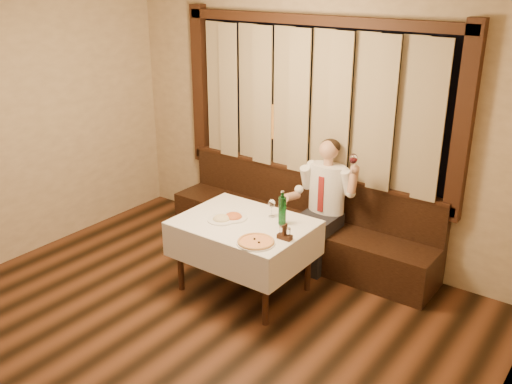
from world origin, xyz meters
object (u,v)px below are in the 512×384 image
Objects in this scene: pasta_red at (233,215)px; cruet_caddy at (285,234)px; pasta_cream at (222,217)px; green_bottle at (282,210)px; banquette at (299,227)px; pizza at (256,242)px; dining_table at (244,231)px; seated_man at (324,195)px.

pasta_red is 0.66m from cruet_caddy.
cruet_caddy is (0.66, -0.09, 0.01)m from pasta_red.
pasta_cream is 0.60m from green_bottle.
green_bottle is at bearing -68.83° from banquette.
banquette is at bearing 82.83° from pasta_red.
banquette is 1.33m from cruet_caddy.
pasta_red is at bearing 148.25° from pizza.
dining_table is at bearing 29.91° from pasta_cream.
green_bottle is at bearing 20.48° from pasta_red.
dining_table is 0.50m from pizza.
pizza is 1.26× the size of pasta_red.
pasta_red is (-0.50, 0.31, 0.02)m from pizza.
green_bottle is 2.34× the size of cruet_caddy.
cruet_caddy is at bearing -52.14° from green_bottle.
pizza is 1.27× the size of pasta_cream.
pasta_red is at bearing 171.40° from cruet_caddy.
green_bottle reaches higher than pizza.
cruet_caddy reaches higher than dining_table.
banquette is 2.29× the size of seated_man.
green_bottle is at bearing 94.84° from pizza.
pasta_red is 0.20× the size of seated_man.
pasta_cream reaches higher than dining_table.
seated_man is at bearing -14.25° from banquette.
seated_man is at bearing 98.75° from cruet_caddy.
banquette is 1.08m from dining_table.
pasta_red is at bearing 60.76° from pasta_cream.
pizza reaches higher than dining_table.
banquette is at bearing 165.75° from seated_man.
pizza is at bearing -89.07° from seated_man.
seated_man reaches higher than pasta_cream.
pasta_red is at bearing -97.17° from banquette.
cruet_caddy is (0.20, -0.26, -0.09)m from green_bottle.
cruet_caddy is at bearing -64.48° from banquette.
banquette reaches higher than dining_table.
cruet_caddy is at bearing -9.28° from dining_table.
pasta_cream is 1.90× the size of cruet_caddy.
banquette reaches higher than pasta_red.
banquette is at bearing 114.32° from cruet_caddy.
banquette reaches higher than pizza.
dining_table is at bearing -90.00° from banquette.
green_bottle reaches higher than pasta_cream.
seated_man is (0.02, 0.76, -0.09)m from green_bottle.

